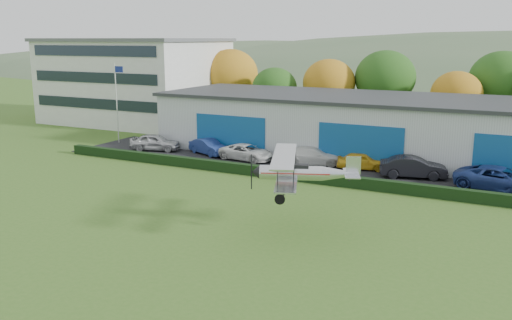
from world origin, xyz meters
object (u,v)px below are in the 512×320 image
at_px(car_5, 413,167).
at_px(biplane, 300,171).
at_px(car_3, 312,156).
at_px(car_6, 500,179).
at_px(office_block, 136,80).
at_px(car_1, 209,147).
at_px(car_0, 155,142).
at_px(flagpole, 117,96).
at_px(car_4, 362,161).
at_px(car_2, 247,152).
at_px(hangar, 379,126).

distance_m(car_5, biplane, 15.04).
relative_size(car_3, car_6, 0.85).
relative_size(office_block, car_1, 4.80).
relative_size(car_0, car_5, 0.94).
bearing_deg(car_6, flagpole, 96.22).
bearing_deg(car_4, car_2, 80.74).
xyz_separation_m(hangar, car_0, (-19.19, -7.60, -1.81)).
bearing_deg(car_3, office_block, 47.37).
height_order(hangar, car_0, hangar).
bearing_deg(car_0, flagpole, 57.26).
bearing_deg(car_3, car_2, 80.98).
bearing_deg(biplane, car_6, 33.75).
bearing_deg(car_6, car_0, 98.63).
height_order(office_block, car_0, office_block).
bearing_deg(car_5, car_0, 76.14).
xyz_separation_m(car_0, car_3, (15.32, 1.07, -0.06)).
bearing_deg(car_4, car_1, 76.93).
bearing_deg(office_block, hangar, -12.01).
distance_m(hangar, car_1, 15.50).
bearing_deg(car_0, car_2, -105.70).
bearing_deg(car_2, hangar, -45.61).
bearing_deg(car_6, car_1, 96.73).
height_order(car_3, car_6, car_6).
bearing_deg(car_4, car_5, -117.15).
xyz_separation_m(office_block, car_1, (19.25, -13.92, -4.46)).
height_order(hangar, car_4, hangar).
height_order(office_block, car_2, office_block).
bearing_deg(office_block, biplane, -40.03).
bearing_deg(car_4, office_block, 52.77).
relative_size(car_4, car_6, 0.67).
relative_size(office_block, car_4, 5.17).
relative_size(hangar, office_block, 1.97).
xyz_separation_m(flagpole, car_4, (25.20, -0.35, -4.06)).
xyz_separation_m(car_3, car_5, (8.38, -0.68, 0.08)).
xyz_separation_m(flagpole, car_1, (11.14, -0.92, -4.03)).
height_order(hangar, office_block, office_block).
bearing_deg(car_2, office_block, 65.10).
relative_size(flagpole, car_0, 1.72).
xyz_separation_m(office_block, car_4, (33.32, -13.35, -4.49)).
relative_size(office_block, car_0, 4.42).
bearing_deg(car_2, car_5, -82.51).
relative_size(office_block, car_3, 4.05).
bearing_deg(hangar, car_1, -153.34).
relative_size(hangar, biplane, 6.11).
distance_m(car_1, car_4, 14.07).
distance_m(car_1, car_3, 9.88).
xyz_separation_m(office_block, car_5, (37.51, -14.23, -4.35)).
height_order(flagpole, biplane, flagpole).
bearing_deg(flagpole, car_4, -0.80).
xyz_separation_m(hangar, car_4, (0.32, -6.33, -1.93)).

